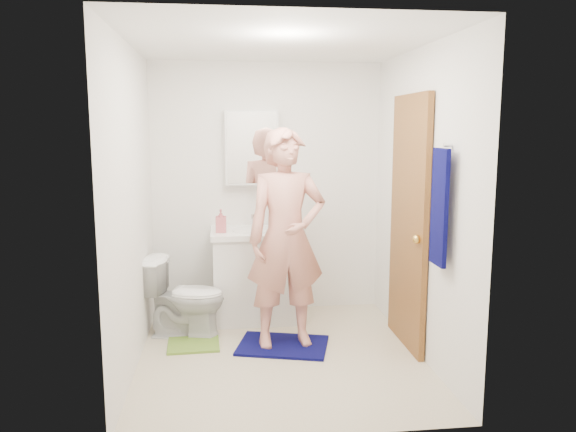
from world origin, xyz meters
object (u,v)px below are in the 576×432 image
object	(u,v)px
vanity_cabinet	(254,277)
toilet	(185,297)
towel	(440,207)
soap_dispenser	(221,221)
man	(286,238)
toothbrush_cup	(277,223)
medicine_cabinet	(252,148)

from	to	relation	value
vanity_cabinet	toilet	bearing A→B (deg)	-149.16
toilet	towel	bearing A→B (deg)	-109.17
soap_dispenser	man	size ratio (longest dim) A/B	0.12
man	toothbrush_cup	bearing A→B (deg)	82.88
toothbrush_cup	man	bearing A→B (deg)	-90.51
medicine_cabinet	toilet	xyz separation A→B (m)	(-0.62, -0.59, -1.25)
soap_dispenser	man	distance (m)	0.82
medicine_cabinet	soap_dispenser	bearing A→B (deg)	-134.82
vanity_cabinet	man	distance (m)	0.90
toothbrush_cup	medicine_cabinet	bearing A→B (deg)	154.02
medicine_cabinet	toothbrush_cup	distance (m)	0.75
toilet	soap_dispenser	bearing A→B (deg)	-34.83
vanity_cabinet	towel	bearing A→B (deg)	-51.53
vanity_cabinet	man	bearing A→B (deg)	-72.66
man	vanity_cabinet	bearing A→B (deg)	100.73
soap_dispenser	man	xyz separation A→B (m)	(0.52, -0.63, -0.05)
vanity_cabinet	soap_dispenser	world-z (taller)	soap_dispenser
vanity_cabinet	medicine_cabinet	xyz separation A→B (m)	(0.00, 0.22, 1.20)
medicine_cabinet	towel	size ratio (longest dim) A/B	0.87
towel	man	size ratio (longest dim) A/B	0.45
soap_dispenser	toothbrush_cup	size ratio (longest dim) A/B	1.93
towel	soap_dispenser	xyz separation A→B (m)	(-1.48, 1.41, -0.29)
man	toilet	bearing A→B (deg)	151.36
vanity_cabinet	soap_dispenser	bearing A→B (deg)	-165.62
medicine_cabinet	towel	world-z (taller)	medicine_cabinet
towel	vanity_cabinet	bearing A→B (deg)	128.47
toilet	soap_dispenser	world-z (taller)	soap_dispenser
vanity_cabinet	medicine_cabinet	distance (m)	1.22
vanity_cabinet	soap_dispenser	size ratio (longest dim) A/B	3.79
toilet	soap_dispenser	distance (m)	0.75
towel	toothbrush_cup	world-z (taller)	towel
soap_dispenser	toothbrush_cup	distance (m)	0.57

